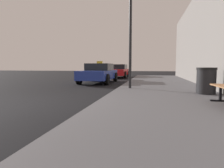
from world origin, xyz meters
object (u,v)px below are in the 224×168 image
(trash_bin, at_px, (206,81))
(car_blue, at_px, (99,73))
(street_lamp, at_px, (130,18))
(car_red, at_px, (117,71))

(trash_bin, distance_m, car_blue, 7.48)
(street_lamp, relative_size, car_red, 0.96)
(car_blue, bearing_deg, car_red, -91.45)
(trash_bin, bearing_deg, car_red, 113.60)
(car_red, bearing_deg, street_lamp, 102.67)
(street_lamp, height_order, car_red, street_lamp)
(car_blue, bearing_deg, trash_bin, 134.33)
(street_lamp, bearing_deg, car_red, 102.67)
(street_lamp, bearing_deg, car_blue, 121.27)
(car_red, bearing_deg, trash_bin, 113.60)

